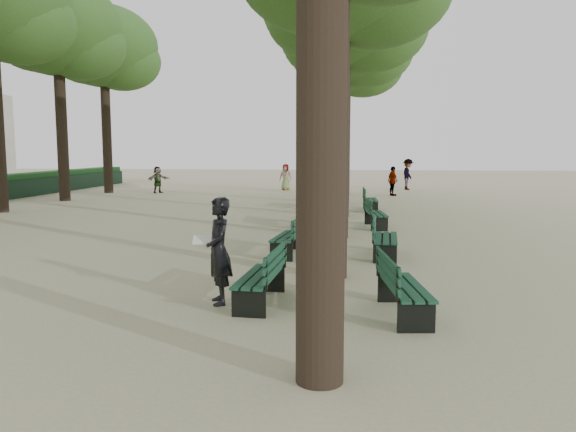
# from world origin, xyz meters

# --- Properties ---
(ground) EXTENTS (120.00, 120.00, 0.00)m
(ground) POSITION_xyz_m (0.00, 0.00, 0.00)
(ground) COLOR #B5AE89
(ground) RESTS_ON ground
(tree_central_3) EXTENTS (6.00, 6.00, 9.95)m
(tree_central_3) POSITION_xyz_m (1.50, 13.00, 7.65)
(tree_central_3) COLOR #33261C
(tree_central_3) RESTS_ON ground
(tree_central_4) EXTENTS (6.00, 6.00, 9.95)m
(tree_central_4) POSITION_xyz_m (1.50, 18.00, 7.65)
(tree_central_4) COLOR #33261C
(tree_central_4) RESTS_ON ground
(tree_central_5) EXTENTS (6.00, 6.00, 9.95)m
(tree_central_5) POSITION_xyz_m (1.50, 23.00, 7.65)
(tree_central_5) COLOR #33261C
(tree_central_5) RESTS_ON ground
(tree_far_4) EXTENTS (6.00, 6.00, 10.45)m
(tree_far_4) POSITION_xyz_m (-12.00, 18.00, 8.14)
(tree_far_4) COLOR #33261C
(tree_far_4) RESTS_ON ground
(tree_far_5) EXTENTS (6.00, 6.00, 10.45)m
(tree_far_5) POSITION_xyz_m (-12.00, 23.00, 8.14)
(tree_far_5) COLOR #33261C
(tree_far_5) RESTS_ON ground
(bench_left_0) EXTENTS (0.68, 1.83, 0.92)m
(bench_left_0) POSITION_xyz_m (0.37, 0.98, 0.27)
(bench_left_0) COLOR black
(bench_left_0) RESTS_ON ground
(bench_left_1) EXTENTS (0.76, 1.85, 0.92)m
(bench_left_1) POSITION_xyz_m (0.37, 5.23, 0.27)
(bench_left_1) COLOR black
(bench_left_1) RESTS_ON ground
(bench_left_2) EXTENTS (0.76, 1.85, 0.92)m
(bench_left_2) POSITION_xyz_m (0.37, 10.25, 0.27)
(bench_left_2) COLOR black
(bench_left_2) RESTS_ON ground
(bench_left_3) EXTENTS (0.58, 1.80, 0.92)m
(bench_left_3) POSITION_xyz_m (0.37, 15.99, 0.27)
(bench_left_3) COLOR black
(bench_left_3) RESTS_ON ground
(bench_right_0) EXTENTS (0.79, 1.86, 0.92)m
(bench_right_0) POSITION_xyz_m (2.63, 0.53, 0.27)
(bench_right_0) COLOR black
(bench_right_0) RESTS_ON ground
(bench_right_1) EXTENTS (0.68, 1.83, 0.92)m
(bench_right_1) POSITION_xyz_m (2.63, 5.22, 0.27)
(bench_right_1) COLOR black
(bench_right_1) RESTS_ON ground
(bench_right_2) EXTENTS (0.75, 1.85, 0.92)m
(bench_right_2) POSITION_xyz_m (2.63, 10.17, 0.27)
(bench_right_2) COLOR black
(bench_right_2) RESTS_ON ground
(bench_right_3) EXTENTS (0.61, 1.81, 0.92)m
(bench_right_3) POSITION_xyz_m (2.63, 15.19, 0.27)
(bench_right_3) COLOR black
(bench_right_3) RESTS_ON ground
(man_with_map) EXTENTS (0.73, 0.78, 1.74)m
(man_with_map) POSITION_xyz_m (-0.29, 0.91, 0.87)
(man_with_map) COLOR black
(man_with_map) RESTS_ON ground
(pedestrian_b) EXTENTS (0.76, 1.29, 1.90)m
(pedestrian_b) POSITION_xyz_m (5.32, 27.35, 0.95)
(pedestrian_b) COLOR #262628
(pedestrian_b) RESTS_ON ground
(pedestrian_e) EXTENTS (1.10, 1.31, 1.52)m
(pedestrian_e) POSITION_xyz_m (-9.15, 23.19, 0.76)
(pedestrian_e) COLOR #262628
(pedestrian_e) RESTS_ON ground
(pedestrian_d) EXTENTS (0.83, 0.47, 1.59)m
(pedestrian_d) POSITION_xyz_m (-2.15, 26.35, 0.80)
(pedestrian_d) COLOR #262628
(pedestrian_d) RESTS_ON ground
(pedestrian_c) EXTENTS (0.67, 0.98, 1.58)m
(pedestrian_c) POSITION_xyz_m (4.06, 22.69, 0.79)
(pedestrian_c) COLOR #262628
(pedestrian_c) RESTS_ON ground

